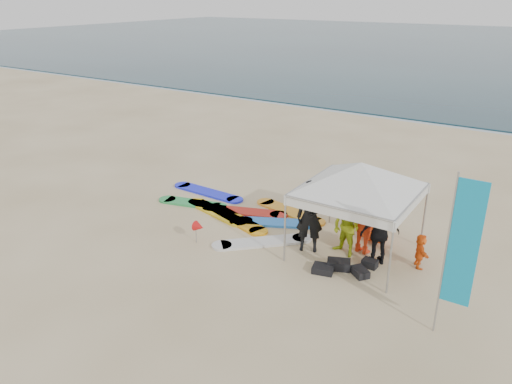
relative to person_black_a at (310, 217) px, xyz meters
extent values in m
plane|color=beige|center=(-1.40, -2.46, -0.95)|extent=(120.00, 120.00, 0.00)
cube|color=silver|center=(-1.40, 15.74, -0.95)|extent=(160.00, 1.20, 0.01)
imported|color=black|center=(0.00, 0.00, 0.00)|extent=(0.82, 0.69, 1.90)
imported|color=#AEC61C|center=(0.89, 0.28, -0.17)|extent=(0.90, 0.79, 1.56)
imported|color=red|center=(1.23, 0.69, 0.00)|extent=(1.33, 0.91, 1.90)
imported|color=black|center=(1.75, 0.31, -0.12)|extent=(1.02, 0.91, 1.66)
imported|color=#ED4C15|center=(1.24, 1.47, 0.02)|extent=(0.98, 0.66, 1.95)
imported|color=orange|center=(2.67, 0.69, -0.51)|extent=(0.60, 0.84, 0.88)
cylinder|color=#A5A5A8|center=(-0.25, 1.80, -0.07)|extent=(0.05, 0.05, 1.77)
cylinder|color=#A5A5A8|center=(2.40, 1.80, -0.07)|extent=(0.05, 0.05, 1.77)
cylinder|color=#A5A5A8|center=(-0.25, -0.85, -0.07)|extent=(0.05, 0.05, 1.77)
cylinder|color=#A5A5A8|center=(2.40, -0.85, -0.07)|extent=(0.05, 0.05, 1.77)
cube|color=white|center=(1.08, -0.85, 0.70)|extent=(2.75, 0.02, 0.24)
cube|color=white|center=(1.08, 1.80, 0.70)|extent=(2.75, 0.02, 0.24)
cube|color=white|center=(-0.25, 0.47, 0.70)|extent=(0.02, 2.75, 0.24)
cube|color=white|center=(2.40, 0.47, 0.70)|extent=(0.02, 2.75, 0.24)
pyramid|color=white|center=(1.08, 0.47, 1.52)|extent=(3.75, 3.75, 0.71)
cylinder|color=#A5A5A8|center=(3.65, -1.65, 0.73)|extent=(0.04, 0.04, 3.37)
cube|color=#0C99CB|center=(3.93, -1.65, 1.07)|extent=(0.53, 0.03, 2.50)
cylinder|color=#A5A5A8|center=(-2.73, -1.29, -0.65)|extent=(0.02, 0.02, 0.60)
cone|color=red|center=(-2.61, -1.29, -0.45)|extent=(0.28, 0.28, 0.28)
cube|color=black|center=(1.06, -0.46, -0.84)|extent=(0.66, 0.55, 0.22)
cube|color=black|center=(1.61, -0.48, -0.86)|extent=(0.55, 0.52, 0.18)
cube|color=black|center=(0.81, -0.81, -0.87)|extent=(0.58, 0.51, 0.16)
cube|color=black|center=(1.67, 0.03, -0.85)|extent=(0.37, 0.27, 0.20)
cube|color=red|center=(-2.74, 1.01, -0.92)|extent=(2.20, 1.22, 0.07)
cube|color=orange|center=(-1.57, 1.78, -0.92)|extent=(2.15, 0.98, 0.07)
cube|color=green|center=(-4.50, 0.67, -0.92)|extent=(1.86, 0.96, 0.07)
cube|color=#2B7DE7|center=(-1.53, 0.88, -0.92)|extent=(1.94, 1.31, 0.07)
cube|color=#1D27F7|center=(-4.66, 1.66, -0.92)|extent=(2.30, 0.62, 0.07)
cube|color=yellow|center=(-3.44, 0.55, -0.92)|extent=(2.13, 1.04, 0.07)
cube|color=silver|center=(-1.21, -0.36, -0.92)|extent=(1.96, 1.92, 0.07)
cube|color=orange|center=(-2.62, 0.42, -0.92)|extent=(2.11, 1.14, 0.07)
camera|label=1|loc=(5.14, -10.46, 5.35)|focal=35.00mm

